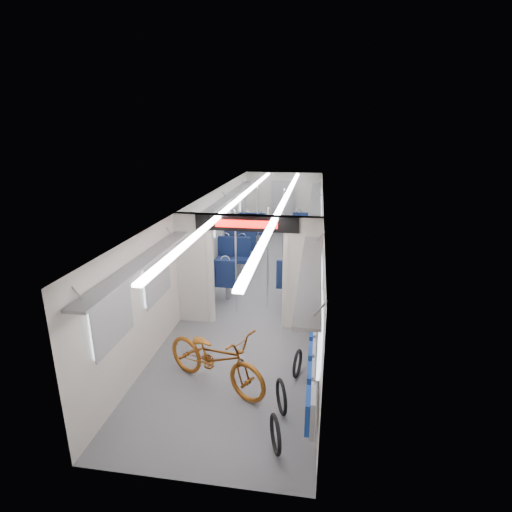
{
  "coord_description": "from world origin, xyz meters",
  "views": [
    {
      "loc": [
        1.32,
        -9.42,
        3.87
      ],
      "look_at": [
        0.05,
        -1.25,
        1.24
      ],
      "focal_mm": 28.0,
      "sensor_mm": 36.0,
      "label": 1
    }
  ],
  "objects_px": {
    "bike_hoop_b": "(281,398)",
    "stanchion_near_left": "(236,262)",
    "bike_hoop_c": "(297,365)",
    "stanchion_far_right": "(283,229)",
    "seat_bay_far_right": "(304,232)",
    "flip_bench": "(312,372)",
    "seat_bay_far_left": "(247,234)",
    "stanchion_near_right": "(268,259)",
    "seat_bay_near_right": "(299,266)",
    "bicycle": "(215,357)",
    "bike_hoop_a": "(275,436)",
    "seat_bay_near_left": "(226,264)",
    "stanchion_far_left": "(258,225)"
  },
  "relations": [
    {
      "from": "bike_hoop_b",
      "to": "stanchion_near_left",
      "type": "height_order",
      "value": "stanchion_near_left"
    },
    {
      "from": "bike_hoop_c",
      "to": "stanchion_far_right",
      "type": "height_order",
      "value": "stanchion_far_right"
    },
    {
      "from": "bike_hoop_b",
      "to": "seat_bay_far_right",
      "type": "xyz_separation_m",
      "value": [
        -0.01,
        8.35,
        0.33
      ]
    },
    {
      "from": "bike_hoop_b",
      "to": "stanchion_far_right",
      "type": "relative_size",
      "value": 0.23
    },
    {
      "from": "seat_bay_far_right",
      "to": "flip_bench",
      "type": "bearing_deg",
      "value": -87.06
    },
    {
      "from": "flip_bench",
      "to": "seat_bay_far_left",
      "type": "xyz_separation_m",
      "value": [
        -2.29,
        7.6,
        -0.0
      ]
    },
    {
      "from": "stanchion_near_right",
      "to": "bike_hoop_b",
      "type": "bearing_deg",
      "value": -79.52
    },
    {
      "from": "seat_bay_far_left",
      "to": "stanchion_near_right",
      "type": "xyz_separation_m",
      "value": [
        1.23,
        -4.31,
        0.57
      ]
    },
    {
      "from": "seat_bay_near_right",
      "to": "flip_bench",
      "type": "bearing_deg",
      "value": -84.89
    },
    {
      "from": "bicycle",
      "to": "stanchion_near_left",
      "type": "distance_m",
      "value": 2.78
    },
    {
      "from": "stanchion_far_right",
      "to": "bike_hoop_a",
      "type": "bearing_deg",
      "value": -85.53
    },
    {
      "from": "bike_hoop_c",
      "to": "seat_bay_far_left",
      "type": "bearing_deg",
      "value": 106.65
    },
    {
      "from": "seat_bay_near_left",
      "to": "seat_bay_far_right",
      "type": "bearing_deg",
      "value": 62.79
    },
    {
      "from": "bicycle",
      "to": "bike_hoop_a",
      "type": "height_order",
      "value": "bicycle"
    },
    {
      "from": "stanchion_near_left",
      "to": "seat_bay_near_left",
      "type": "bearing_deg",
      "value": 110.82
    },
    {
      "from": "flip_bench",
      "to": "seat_bay_near_left",
      "type": "distance_m",
      "value": 5.07
    },
    {
      "from": "seat_bay_near_right",
      "to": "seat_bay_far_right",
      "type": "distance_m",
      "value": 3.48
    },
    {
      "from": "flip_bench",
      "to": "seat_bay_far_right",
      "type": "bearing_deg",
      "value": 92.94
    },
    {
      "from": "bicycle",
      "to": "flip_bench",
      "type": "distance_m",
      "value": 1.51
    },
    {
      "from": "seat_bay_far_right",
      "to": "stanchion_near_left",
      "type": "xyz_separation_m",
      "value": [
        -1.28,
        -5.18,
        0.59
      ]
    },
    {
      "from": "seat_bay_near_left",
      "to": "seat_bay_near_right",
      "type": "xyz_separation_m",
      "value": [
        1.87,
        0.16,
        0.01
      ]
    },
    {
      "from": "bicycle",
      "to": "stanchion_near_right",
      "type": "height_order",
      "value": "stanchion_near_right"
    },
    {
      "from": "stanchion_near_right",
      "to": "stanchion_far_right",
      "type": "bearing_deg",
      "value": 88.14
    },
    {
      "from": "bike_hoop_c",
      "to": "stanchion_far_left",
      "type": "relative_size",
      "value": 0.21
    },
    {
      "from": "bicycle",
      "to": "bike_hoop_a",
      "type": "relative_size",
      "value": 3.8
    },
    {
      "from": "seat_bay_near_left",
      "to": "seat_bay_near_right",
      "type": "bearing_deg",
      "value": 4.78
    },
    {
      "from": "bike_hoop_b",
      "to": "seat_bay_far_left",
      "type": "height_order",
      "value": "seat_bay_far_left"
    },
    {
      "from": "bike_hoop_a",
      "to": "seat_bay_near_left",
      "type": "distance_m",
      "value": 5.76
    },
    {
      "from": "bike_hoop_b",
      "to": "flip_bench",
      "type": "bearing_deg",
      "value": 24.57
    },
    {
      "from": "seat_bay_near_left",
      "to": "seat_bay_near_right",
      "type": "relative_size",
      "value": 0.98
    },
    {
      "from": "seat_bay_far_left",
      "to": "stanchion_near_left",
      "type": "height_order",
      "value": "stanchion_near_left"
    },
    {
      "from": "seat_bay_far_left",
      "to": "stanchion_far_right",
      "type": "distance_m",
      "value": 2.08
    },
    {
      "from": "bicycle",
      "to": "seat_bay_far_left",
      "type": "xyz_separation_m",
      "value": [
        -0.81,
        7.31,
        0.07
      ]
    },
    {
      "from": "stanchion_far_right",
      "to": "bike_hoop_b",
      "type": "bearing_deg",
      "value": -84.97
    },
    {
      "from": "flip_bench",
      "to": "seat_bay_far_right",
      "type": "height_order",
      "value": "seat_bay_far_right"
    },
    {
      "from": "bicycle",
      "to": "seat_bay_near_left",
      "type": "relative_size",
      "value": 0.89
    },
    {
      "from": "seat_bay_near_right",
      "to": "bike_hoop_b",
      "type": "bearing_deg",
      "value": -89.92
    },
    {
      "from": "seat_bay_near_left",
      "to": "seat_bay_far_left",
      "type": "bearing_deg",
      "value": 90.0
    },
    {
      "from": "stanchion_near_right",
      "to": "stanchion_far_left",
      "type": "bearing_deg",
      "value": 102.35
    },
    {
      "from": "seat_bay_near_right",
      "to": "seat_bay_far_right",
      "type": "bearing_deg",
      "value": 90.0
    },
    {
      "from": "flip_bench",
      "to": "seat_bay_near_left",
      "type": "relative_size",
      "value": 0.98
    },
    {
      "from": "seat_bay_near_left",
      "to": "stanchion_far_left",
      "type": "relative_size",
      "value": 0.94
    },
    {
      "from": "bike_hoop_c",
      "to": "bike_hoop_b",
      "type": "bearing_deg",
      "value": -101.04
    },
    {
      "from": "flip_bench",
      "to": "seat_bay_near_right",
      "type": "relative_size",
      "value": 0.95
    },
    {
      "from": "seat_bay_far_right",
      "to": "stanchion_far_right",
      "type": "height_order",
      "value": "stanchion_far_right"
    },
    {
      "from": "flip_bench",
      "to": "bike_hoop_b",
      "type": "distance_m",
      "value": 0.57
    },
    {
      "from": "bike_hoop_b",
      "to": "seat_bay_near_left",
      "type": "xyz_separation_m",
      "value": [
        -1.88,
        4.71,
        0.32
      ]
    },
    {
      "from": "stanchion_near_left",
      "to": "bike_hoop_b",
      "type": "bearing_deg",
      "value": -67.85
    },
    {
      "from": "seat_bay_near_right",
      "to": "stanchion_far_right",
      "type": "bearing_deg",
      "value": 111.12
    },
    {
      "from": "bicycle",
      "to": "stanchion_near_left",
      "type": "bearing_deg",
      "value": 31.72
    }
  ]
}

